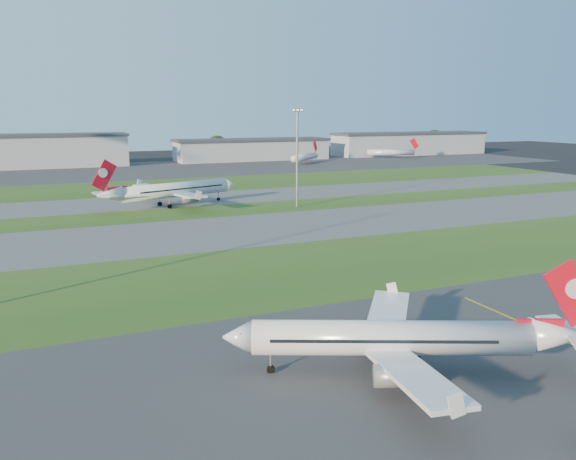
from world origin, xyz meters
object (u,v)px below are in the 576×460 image
mini_jet_far (391,152)px  airliner_parked (394,339)px  mini_jet_near (305,157)px  light_mast_centre (297,151)px  airliner_taxiing (175,190)px

mini_jet_far → airliner_parked: bearing=-101.9°
airliner_parked → mini_jet_near: airliner_parked is taller
mini_jet_near → light_mast_centre: size_ratio=0.88×
light_mast_centre → airliner_parked: bearing=-108.8°
mini_jet_near → mini_jet_far: 58.61m
airliner_taxiing → mini_jet_far: airliner_taxiing is taller
airliner_parked → mini_jet_far: size_ratio=1.13×
mini_jet_near → mini_jet_far: size_ratio=0.84×
airliner_taxiing → light_mast_centre: 34.53m
mini_jet_near → airliner_parked: bearing=-153.6°
mini_jet_far → light_mast_centre: bearing=-110.3°
airliner_parked → airliner_taxiing: 107.48m
mini_jet_near → light_mast_centre: (-56.52, -116.36, 11.53)m
airliner_taxiing → mini_jet_far: 182.93m
airliner_taxiing → mini_jet_near: bearing=-147.8°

